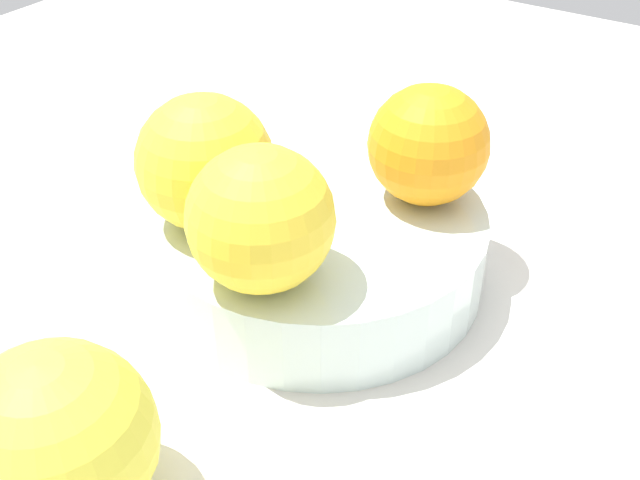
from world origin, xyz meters
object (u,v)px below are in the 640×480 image
Objects in this scene: orange_in_bowl_0 at (260,219)px; orange_in_bowl_2 at (205,162)px; orange_in_bowl_1 at (428,145)px; fruit_bowl at (320,248)px; orange_loose_0 at (50,437)px.

orange_in_bowl_2 reaches higher than orange_in_bowl_0.
orange_in_bowl_0 is 0.98× the size of orange_in_bowl_2.
orange_in_bowl_1 is 0.93× the size of orange_in_bowl_2.
orange_in_bowl_0 reaches higher than fruit_bowl.
orange_in_bowl_0 is at bearing -114.91° from orange_in_bowl_2.
fruit_bowl is 2.61× the size of orange_in_bowl_0.
orange_in_bowl_1 is 0.82× the size of orange_loose_0.
orange_in_bowl_1 is at bearing -45.21° from orange_in_bowl_2.
fruit_bowl is 19.94cm from orange_loose_0.
orange_loose_0 is (-13.08, 1.32, -4.10)cm from orange_in_bowl_0.
orange_in_bowl_1 is at bearing -15.43° from orange_in_bowl_0.
orange_in_bowl_0 is (-6.75, -0.95, 6.20)cm from fruit_bowl.
orange_in_bowl_1 is 25.53cm from orange_loose_0.
orange_in_bowl_0 reaches higher than orange_loose_0.
orange_in_bowl_2 is at bearing 134.79° from orange_in_bowl_1.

